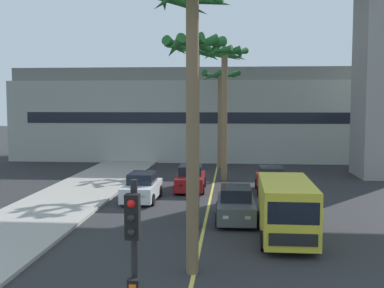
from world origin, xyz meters
name	(u,v)px	position (x,y,z in m)	size (l,w,h in m)	color
lane_stripe_center	(208,210)	(0.00, 24.00, 0.00)	(0.14, 56.00, 0.01)	#DBCC4C
pier_building_backdrop	(219,115)	(0.00, 47.18, 4.29)	(39.19, 8.04, 8.70)	#ADB2A8
car_queue_front	(236,205)	(1.40, 22.01, 0.72)	(1.87, 4.12, 1.56)	#4C5156
car_queue_second	(271,181)	(3.64, 29.28, 0.72)	(1.84, 4.10, 1.56)	maroon
car_queue_third	(191,179)	(-1.35, 29.63, 0.72)	(1.90, 4.14, 1.56)	maroon
car_queue_fourth	(142,188)	(-3.81, 26.23, 0.72)	(1.87, 4.12, 1.56)	white
delivery_van	(286,208)	(3.38, 18.94, 1.29)	(2.21, 5.28, 2.36)	yellow
traffic_light_median_near	(134,267)	(-0.47, 7.51, 2.71)	(0.24, 0.37, 4.20)	black
palm_tree_near_median	(224,73)	(0.67, 33.63, 7.57)	(3.34, 3.33, 9.40)	brown
palm_tree_mid_median	(193,52)	(-0.05, 14.83, 7.07)	(2.68, 2.82, 9.30)	brown
palm_tree_far_median	(221,92)	(0.27, 40.48, 6.40)	(3.40, 3.48, 8.26)	brown
palm_tree_farthest_median	(194,78)	(-0.43, 20.61, 6.56)	(2.83, 2.82, 8.44)	brown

